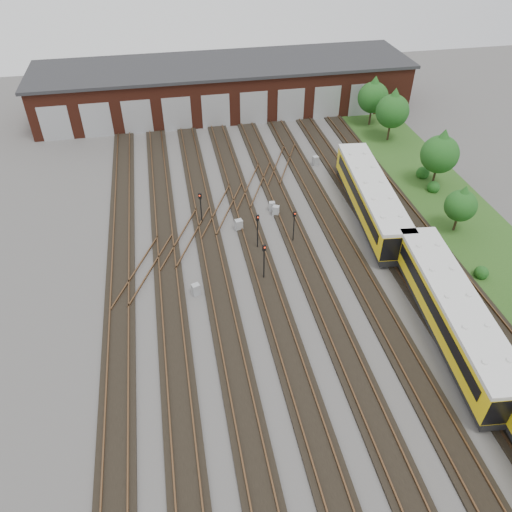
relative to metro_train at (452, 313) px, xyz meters
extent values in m
plane|color=#474442|center=(-10.00, 5.67, -2.10)|extent=(120.00, 120.00, 0.00)
cube|color=black|center=(-24.00, 5.67, -2.01)|extent=(2.40, 70.00, 0.18)
cube|color=brown|center=(-24.72, 5.67, -1.84)|extent=(0.10, 70.00, 0.15)
cube|color=brown|center=(-23.28, 5.67, -1.84)|extent=(0.10, 70.00, 0.15)
cube|color=black|center=(-20.00, 5.67, -2.01)|extent=(2.40, 70.00, 0.18)
cube|color=brown|center=(-20.72, 5.67, -1.84)|extent=(0.10, 70.00, 0.15)
cube|color=brown|center=(-19.28, 5.67, -1.84)|extent=(0.10, 70.00, 0.15)
cube|color=black|center=(-16.00, 5.67, -2.01)|extent=(2.40, 70.00, 0.18)
cube|color=brown|center=(-16.72, 5.67, -1.84)|extent=(0.10, 70.00, 0.15)
cube|color=brown|center=(-15.28, 5.67, -1.84)|extent=(0.10, 70.00, 0.15)
cube|color=black|center=(-12.00, 5.67, -2.01)|extent=(2.40, 70.00, 0.18)
cube|color=brown|center=(-12.72, 5.67, -1.84)|extent=(0.10, 70.00, 0.15)
cube|color=brown|center=(-11.28, 5.67, -1.84)|extent=(0.10, 70.00, 0.15)
cube|color=black|center=(-8.00, 5.67, -2.01)|extent=(2.40, 70.00, 0.18)
cube|color=brown|center=(-8.72, 5.67, -1.84)|extent=(0.10, 70.00, 0.15)
cube|color=brown|center=(-7.28, 5.67, -1.84)|extent=(0.10, 70.00, 0.15)
cube|color=black|center=(-4.00, 5.67, -2.01)|extent=(2.40, 70.00, 0.18)
cube|color=brown|center=(-4.72, 5.67, -1.84)|extent=(0.10, 70.00, 0.15)
cube|color=brown|center=(-3.28, 5.67, -1.84)|extent=(0.10, 70.00, 0.15)
cube|color=black|center=(0.00, 5.67, -2.01)|extent=(2.40, 70.00, 0.18)
cube|color=brown|center=(-0.72, 5.67, -1.84)|extent=(0.10, 70.00, 0.15)
cube|color=brown|center=(0.72, 5.67, -1.84)|extent=(0.10, 70.00, 0.15)
cube|color=black|center=(4.00, 5.67, -2.01)|extent=(2.40, 70.00, 0.18)
cube|color=brown|center=(3.28, 5.67, -1.84)|extent=(0.10, 70.00, 0.15)
cube|color=brown|center=(4.72, 5.67, -1.84)|extent=(0.10, 70.00, 0.15)
cube|color=brown|center=(-18.00, 15.67, -1.84)|extent=(5.40, 9.62, 0.15)
cube|color=brown|center=(-14.00, 19.67, -1.84)|extent=(5.40, 9.62, 0.15)
cube|color=brown|center=(-10.00, 23.67, -1.84)|extent=(5.40, 9.62, 0.15)
cube|color=brown|center=(-22.00, 11.67, -1.84)|extent=(5.40, 9.62, 0.15)
cube|color=brown|center=(-6.00, 27.67, -1.84)|extent=(5.40, 9.62, 0.15)
cube|color=#501F14|center=(-10.00, 45.67, 0.90)|extent=(50.00, 12.00, 6.00)
cube|color=#29292B|center=(-10.00, 45.67, 4.05)|extent=(51.00, 12.50, 0.40)
cube|color=#A5A7AA|center=(-32.00, 39.65, 0.10)|extent=(3.60, 0.12, 4.40)
cube|color=#A5A7AA|center=(-27.00, 39.65, 0.10)|extent=(3.60, 0.12, 4.40)
cube|color=#A5A7AA|center=(-22.00, 39.65, 0.10)|extent=(3.60, 0.12, 4.40)
cube|color=#A5A7AA|center=(-17.00, 39.65, 0.10)|extent=(3.60, 0.12, 4.40)
cube|color=#A5A7AA|center=(-12.00, 39.65, 0.10)|extent=(3.60, 0.12, 4.40)
cube|color=#A5A7AA|center=(-7.00, 39.65, 0.10)|extent=(3.60, 0.12, 4.40)
cube|color=#A5A7AA|center=(-2.00, 39.65, 0.10)|extent=(3.60, 0.12, 4.40)
cube|color=#A5A7AA|center=(3.00, 39.65, 0.10)|extent=(3.60, 0.12, 4.40)
cube|color=#A5A7AA|center=(8.00, 39.65, 0.10)|extent=(3.60, 0.12, 4.40)
cube|color=#1F4517|center=(9.00, 15.67, -2.07)|extent=(8.00, 55.00, 0.05)
cube|color=black|center=(0.00, 0.00, -1.43)|extent=(4.27, 16.88, 0.67)
cube|color=gold|center=(0.00, 0.00, 0.12)|extent=(4.60, 16.92, 2.45)
cube|color=silver|center=(0.00, 0.00, 1.52)|extent=(4.71, 16.93, 0.33)
cube|color=black|center=(-1.46, 0.15, 0.40)|extent=(1.58, 14.63, 0.95)
cube|color=black|center=(1.46, -0.15, 0.40)|extent=(1.58, 14.63, 0.95)
cube|color=black|center=(0.00, 16.00, -1.43)|extent=(4.27, 16.88, 0.67)
cube|color=gold|center=(0.00, 16.00, 0.12)|extent=(4.60, 16.92, 2.45)
cube|color=silver|center=(0.00, 16.00, 1.52)|extent=(4.71, 16.93, 0.33)
cube|color=black|center=(-1.46, 16.15, 0.40)|extent=(1.58, 14.63, 0.95)
cube|color=black|center=(1.46, 15.85, 0.40)|extent=(1.58, 14.63, 0.95)
cylinder|color=black|center=(-12.11, 8.69, -0.59)|extent=(0.11, 0.11, 3.02)
cube|color=black|center=(-12.11, 8.69, 1.20)|extent=(0.31, 0.23, 0.56)
sphere|color=red|center=(-12.11, 8.58, 1.31)|extent=(0.13, 0.13, 0.13)
cylinder|color=black|center=(-16.32, 17.94, -0.71)|extent=(0.11, 0.11, 2.78)
cube|color=black|center=(-16.32, 17.94, 0.96)|extent=(0.33, 0.27, 0.57)
sphere|color=red|center=(-16.32, 17.82, 1.08)|extent=(0.14, 0.14, 0.14)
cylinder|color=black|center=(-8.39, 13.26, -0.68)|extent=(0.10, 0.10, 2.84)
cube|color=black|center=(-8.39, 13.26, 0.99)|extent=(0.27, 0.20, 0.50)
sphere|color=red|center=(-8.39, 13.16, 1.09)|extent=(0.12, 0.12, 0.12)
cylinder|color=black|center=(-11.81, 12.92, -0.55)|extent=(0.11, 0.11, 3.09)
cube|color=black|center=(-11.81, 12.92, 1.27)|extent=(0.28, 0.17, 0.55)
sphere|color=red|center=(-11.81, 12.82, 1.38)|extent=(0.13, 0.13, 0.13)
cube|color=#9A9D9F|center=(-17.91, 7.88, -1.59)|extent=(0.75, 0.69, 1.03)
cube|color=#9A9D9F|center=(-12.99, 16.11, -1.54)|extent=(0.78, 0.69, 1.12)
cube|color=#9A9D9F|center=(-8.97, 17.89, -1.58)|extent=(0.78, 0.73, 1.04)
cube|color=#9A9D9F|center=(-9.16, 18.81, -1.62)|extent=(0.61, 0.52, 0.96)
cube|color=#9A9D9F|center=(-2.17, 27.16, -1.56)|extent=(0.75, 0.67, 1.08)
cylinder|color=#2F2415|center=(8.64, 31.69, -1.06)|extent=(0.25, 0.25, 2.07)
sphere|color=#164714|center=(8.64, 31.69, 1.70)|extent=(4.03, 4.03, 4.03)
cone|color=#164714|center=(8.64, 31.69, 3.13)|extent=(3.45, 3.45, 2.88)
cylinder|color=#2F2415|center=(8.08, 36.55, -1.09)|extent=(0.27, 0.27, 2.02)
sphere|color=#164714|center=(8.08, 36.55, 1.60)|extent=(3.93, 3.93, 3.93)
cone|color=#164714|center=(8.08, 36.55, 3.00)|extent=(3.37, 3.37, 2.80)
cylinder|color=#2F2415|center=(9.02, 20.27, -1.09)|extent=(0.24, 0.24, 2.03)
sphere|color=#164714|center=(9.02, 20.27, 1.62)|extent=(3.94, 3.94, 3.94)
cone|color=#164714|center=(9.02, 20.27, 3.02)|extent=(3.38, 3.38, 2.81)
cylinder|color=#2F2415|center=(7.14, 12.09, -1.34)|extent=(0.23, 0.23, 1.52)
sphere|color=#164714|center=(7.14, 12.09, 0.69)|extent=(2.96, 2.96, 2.96)
cone|color=#164714|center=(7.14, 12.09, 1.75)|extent=(2.53, 2.53, 2.11)
sphere|color=#164714|center=(6.00, 5.42, -1.50)|extent=(1.20, 1.20, 1.20)
sphere|color=#164714|center=(8.51, 19.13, -1.43)|extent=(1.34, 1.34, 1.34)
sphere|color=#164714|center=(8.73, 22.14, -1.38)|extent=(1.43, 1.43, 1.43)
camera|label=1|loc=(-18.87, -22.33, 25.72)|focal=35.00mm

